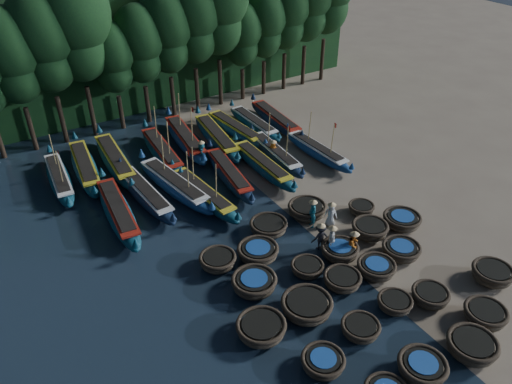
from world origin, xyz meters
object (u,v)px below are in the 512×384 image
coracle_17 (340,250)px  coracle_23 (307,209)px  long_boat_13 (185,138)px  coracle_8 (430,296)px  long_boat_9 (59,178)px  fisherman_6 (273,149)px  coracle_6 (360,328)px  coracle_16 (307,268)px  coracle_12 (342,280)px  coracle_18 (370,229)px  long_boat_6 (262,165)px  long_boat_15 (235,129)px  fisherman_5 (202,152)px  coracle_3 (472,346)px  long_boat_4 (203,194)px  fisherman_2 (354,243)px  coracle_14 (401,250)px  coracle_7 (395,303)px  long_boat_3 (174,184)px  long_boat_11 (115,160)px  long_boat_1 (118,211)px  fisherman_4 (332,239)px  coracle_10 (261,328)px  coracle_20 (218,260)px  coracle_13 (376,268)px  coracle_4 (485,314)px  long_boat_16 (254,123)px  coracle_11 (307,306)px  long_boat_2 (145,194)px  fisherman_3 (320,236)px  long_boat_10 (85,167)px  long_boat_7 (275,153)px  coracle_19 (402,220)px  long_boat_8 (317,151)px  long_boat_14 (216,137)px  coracle_2 (422,368)px  fisherman_1 (313,213)px  long_boat_5 (229,174)px  coracle_5 (323,362)px  long_boat_12 (162,151)px  coracle_9 (492,274)px

coracle_17 → coracle_23: bearing=78.4°
long_boat_13 → coracle_8: bearing=-74.6°
long_boat_9 → fisherman_6: bearing=-14.2°
coracle_6 → coracle_16: (0.45, 4.64, -0.03)m
coracle_12 → coracle_23: coracle_23 is taller
coracle_18 → long_boat_6: 9.59m
long_boat_15 → fisherman_5: (-4.22, -2.44, 0.32)m
coracle_3 → long_boat_9: bearing=116.3°
long_boat_15 → long_boat_6: bearing=-106.5°
long_boat_4 → fisherman_5: long_boat_4 is taller
coracle_16 → fisherman_2: (3.00, -0.20, 0.47)m
coracle_14 → long_boat_13: (-4.47, 18.21, 0.18)m
coracle_7 → long_boat_3: 15.99m
coracle_7 → long_boat_11: size_ratio=0.23×
long_boat_1 → long_boat_3: size_ratio=0.99×
coracle_16 → fisherman_4: bearing=17.7°
coracle_6 → long_boat_13: bearing=86.7°
coracle_10 → coracle_20: 5.21m
coracle_13 → long_boat_6: (0.65, 12.11, 0.13)m
fisherman_4 → coracle_4: bearing=66.3°
long_boat_4 → fisherman_6: long_boat_4 is taller
long_boat_13 → long_boat_16: size_ratio=1.16×
coracle_10 → coracle_11: size_ratio=1.13×
long_boat_2 → long_boat_3: (2.02, -0.05, 0.05)m
coracle_16 → fisherman_3: 2.27m
fisherman_4 → coracle_3: bearing=51.4°
fisherman_2 → fisherman_6: size_ratio=1.03×
long_boat_3 → long_boat_10: size_ratio=1.02×
long_boat_7 → long_boat_13: long_boat_13 is taller
coracle_7 → coracle_16: 4.80m
long_boat_10 → long_boat_13: (7.76, 0.12, 0.02)m
coracle_13 → coracle_8: bearing=-73.9°
coracle_19 → fisherman_5: size_ratio=1.32×
fisherman_3 → coracle_16: bearing=41.7°
coracle_12 → fisherman_6: size_ratio=1.35×
long_boat_16 → fisherman_4: bearing=-106.5°
long_boat_6 → long_boat_8: (4.56, -0.42, -0.04)m
long_boat_10 → long_boat_14: (9.92, -0.94, 0.01)m
coracle_2 → long_boat_1: size_ratio=0.29×
coracle_14 → coracle_16: (-5.24, 1.68, -0.06)m
coracle_2 → fisherman_1: fisherman_1 is taller
coracle_10 → long_boat_5: 13.62m
coracle_5 → coracle_6: size_ratio=1.05×
long_boat_7 → fisherman_2: 11.41m
long_boat_12 → long_boat_6: bearing=-41.9°
coracle_6 → long_boat_2: 16.19m
coracle_9 → fisherman_5: fisherman_5 is taller
coracle_13 → long_boat_10: size_ratio=0.30×
coracle_4 → coracle_14: bearing=88.4°
coracle_8 → coracle_14: bearing=67.3°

